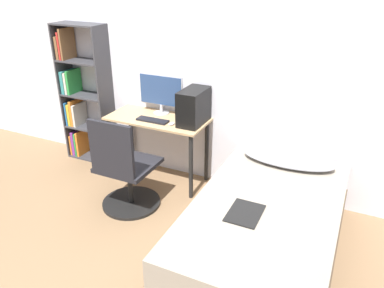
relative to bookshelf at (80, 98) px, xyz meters
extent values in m
plane|color=#846647|center=(1.60, -1.18, -0.77)|extent=(14.00, 14.00, 0.00)
cube|color=silver|center=(1.60, 0.16, 0.48)|extent=(8.00, 0.05, 2.50)
cube|color=tan|center=(1.14, -0.11, -0.04)|extent=(1.09, 0.50, 0.02)
cylinder|color=black|center=(0.64, -0.31, -0.41)|extent=(0.04, 0.04, 0.72)
cylinder|color=black|center=(1.63, -0.31, -0.41)|extent=(0.04, 0.04, 0.72)
cylinder|color=black|center=(0.64, 0.09, -0.41)|extent=(0.04, 0.04, 0.72)
cylinder|color=black|center=(1.63, 0.09, -0.41)|extent=(0.04, 0.04, 0.72)
cube|color=#38383D|center=(-0.19, 0.00, 0.05)|extent=(0.02, 0.28, 1.64)
cube|color=#38383D|center=(0.39, 0.00, 0.05)|extent=(0.02, 0.28, 1.64)
cube|color=#38383D|center=(0.10, 0.00, -0.76)|extent=(0.56, 0.28, 0.02)
cube|color=#38383D|center=(0.10, 0.00, -0.35)|extent=(0.56, 0.28, 0.02)
cube|color=#38383D|center=(0.10, 0.00, 0.05)|extent=(0.56, 0.28, 0.02)
cube|color=#38383D|center=(0.10, 0.00, 0.46)|extent=(0.56, 0.28, 0.02)
cube|color=#38383D|center=(0.10, 0.00, 0.86)|extent=(0.56, 0.28, 0.02)
cube|color=orange|center=(-0.16, 0.00, -0.62)|extent=(0.02, 0.24, 0.26)
cube|color=#7A338E|center=(-0.12, 0.00, -0.60)|extent=(0.04, 0.24, 0.31)
cube|color=green|center=(-0.08, 0.00, -0.60)|extent=(0.02, 0.24, 0.30)
cube|color=orange|center=(-0.05, 0.00, -0.59)|extent=(0.03, 0.24, 0.32)
cube|color=#2870B7|center=(-0.16, 0.00, -0.20)|extent=(0.02, 0.24, 0.29)
cube|color=gold|center=(-0.12, 0.00, -0.21)|extent=(0.04, 0.24, 0.27)
cube|color=orange|center=(-0.08, 0.00, -0.19)|extent=(0.03, 0.24, 0.32)
cube|color=beige|center=(-0.04, 0.00, -0.21)|extent=(0.03, 0.24, 0.27)
cube|color=teal|center=(-0.15, 0.00, 0.19)|extent=(0.04, 0.24, 0.26)
cube|color=beige|center=(-0.10, 0.00, 0.19)|extent=(0.03, 0.24, 0.26)
cube|color=green|center=(-0.06, 0.00, 0.20)|extent=(0.03, 0.24, 0.28)
cube|color=brown|center=(-0.15, 0.00, 0.60)|extent=(0.04, 0.24, 0.26)
cube|color=red|center=(-0.11, 0.00, 0.62)|extent=(0.02, 0.24, 0.31)
cube|color=brown|center=(-0.08, 0.00, 0.64)|extent=(0.02, 0.24, 0.35)
cylinder|color=black|center=(1.13, -0.68, -0.76)|extent=(0.59, 0.59, 0.03)
cylinder|color=black|center=(1.13, -0.68, -0.54)|extent=(0.05, 0.05, 0.40)
cube|color=black|center=(1.13, -0.68, -0.32)|extent=(0.51, 0.51, 0.04)
cube|color=black|center=(1.13, -0.92, -0.04)|extent=(0.46, 0.04, 0.51)
cube|color=#4C3D2D|center=(2.55, -0.85, -0.65)|extent=(1.13, 1.97, 0.23)
cube|color=gray|center=(2.55, -0.85, -0.39)|extent=(1.09, 1.93, 0.28)
ellipsoid|color=#B2B7C6|center=(2.55, -0.12, -0.20)|extent=(0.86, 0.36, 0.11)
cube|color=black|center=(2.43, -1.06, -0.25)|extent=(0.24, 0.32, 0.01)
cylinder|color=#B7B7BC|center=(1.10, 0.04, -0.02)|extent=(0.17, 0.17, 0.01)
cylinder|color=#B7B7BC|center=(1.10, 0.04, 0.03)|extent=(0.04, 0.04, 0.09)
cube|color=#B7B7BC|center=(1.10, 0.04, 0.23)|extent=(0.52, 0.01, 0.34)
cube|color=navy|center=(1.10, 0.04, 0.23)|extent=(0.50, 0.01, 0.32)
cube|color=black|center=(1.14, -0.21, -0.02)|extent=(0.35, 0.11, 0.02)
cube|color=black|center=(1.55, -0.08, 0.15)|extent=(0.22, 0.40, 0.36)
ellipsoid|color=silver|center=(1.36, -0.21, -0.02)|extent=(0.06, 0.09, 0.02)
camera|label=1|loc=(3.06, -3.32, 1.42)|focal=35.00mm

